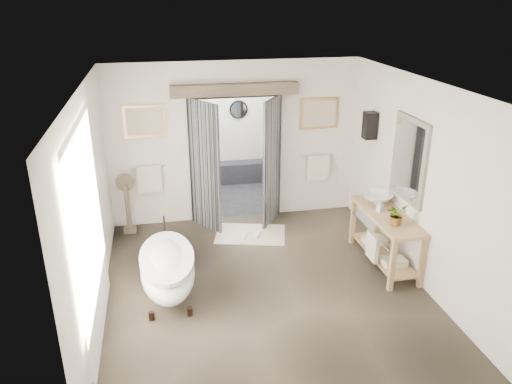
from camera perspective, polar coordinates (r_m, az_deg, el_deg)
The scene contains 13 objects.
ground_plane at distance 7.35m, azimuth 0.94°, elevation -10.81°, with size 5.00×5.00×0.00m, color brown.
room_shell at distance 6.41m, azimuth 0.96°, elevation 2.64°, with size 4.52×5.02×2.91m.
shower_room at distance 10.57m, azimuth -3.65°, elevation 5.05°, with size 2.22×2.01×2.51m.
back_wall_dressing at distance 8.79m, azimuth -2.22°, elevation 6.02°, with size 3.82×0.75×2.52m.
clawfoot_tub at distance 7.13m, azimuth -10.08°, elevation -8.55°, with size 0.75×1.68×0.82m.
vanity at distance 7.93m, azimuth 14.45°, elevation -4.76°, with size 0.57×1.60×0.85m.
pedestal_mirror at distance 9.01m, azimuth -14.45°, elevation -1.68°, with size 0.32×0.21×1.10m.
rug at distance 8.81m, azimuth -0.64°, elevation -4.82°, with size 1.20×0.80×0.01m, color beige.
slippers at distance 8.69m, azimuth -0.70°, elevation -4.97°, with size 0.43×0.27×0.05m.
basin at distance 8.11m, azimuth 13.71°, elevation -0.76°, with size 0.48×0.48×0.17m, color white.
plant at distance 7.43m, azimuth 15.79°, elevation -2.47°, with size 0.29×0.25×0.32m, color gray.
soap_bottle_a at distance 7.83m, azimuth 13.99°, elevation -1.56°, with size 0.08×0.08×0.18m, color gray.
soap_bottle_b at distance 8.24m, azimuth 12.66°, elevation -0.25°, with size 0.14×0.14×0.17m, color gray.
Camera 1 is at (-1.34, -6.03, 3.99)m, focal length 35.00 mm.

